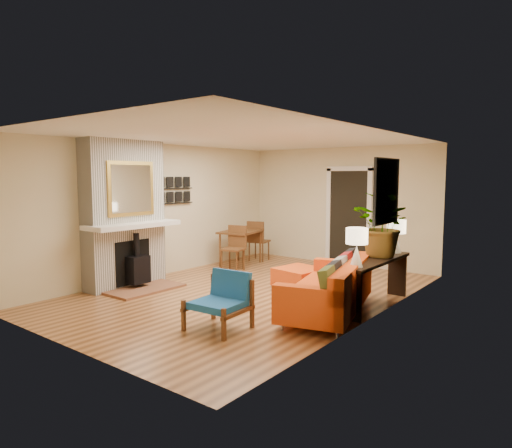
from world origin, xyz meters
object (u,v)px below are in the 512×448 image
at_px(blue_chair, 223,298).
at_px(houseplant, 384,225).
at_px(sofa, 333,289).
at_px(lamp_near, 357,243).
at_px(dining_table, 244,238).
at_px(console_table, 377,269).
at_px(ottoman, 300,277).
at_px(lamp_far, 396,232).

xyz_separation_m(blue_chair, houseplant, (1.20, 2.37, 0.83)).
height_order(sofa, lamp_near, lamp_near).
bearing_deg(dining_table, sofa, -31.48).
bearing_deg(sofa, dining_table, 148.52).
bearing_deg(lamp_near, console_table, 90.00).
xyz_separation_m(ottoman, lamp_near, (1.51, -0.94, 0.85)).
xyz_separation_m(sofa, dining_table, (-3.31, 2.03, 0.24)).
distance_m(ottoman, blue_chair, 2.37).
height_order(lamp_far, houseplant, houseplant).
bearing_deg(ottoman, blue_chair, -82.69).
relative_size(dining_table, houseplant, 1.79).
bearing_deg(ottoman, houseplant, 1.07).
relative_size(ottoman, blue_chair, 1.13).
bearing_deg(ottoman, console_table, -8.77).
height_order(sofa, dining_table, dining_table).
distance_m(console_table, lamp_near, 0.86).
bearing_deg(dining_table, lamp_far, -8.56).
relative_size(blue_chair, houseplant, 0.74).
bearing_deg(lamp_far, lamp_near, -90.00).
relative_size(sofa, blue_chair, 3.11).
height_order(console_table, houseplant, houseplant).
height_order(dining_table, lamp_far, lamp_far).
distance_m(lamp_near, lamp_far, 1.47).
bearing_deg(console_table, lamp_near, -90.00).
distance_m(dining_table, console_table, 3.87).
height_order(lamp_near, houseplant, houseplant).
height_order(sofa, ottoman, sofa).
distance_m(sofa, dining_table, 3.89).
relative_size(ottoman, lamp_far, 1.54).
bearing_deg(blue_chair, console_table, 60.22).
bearing_deg(lamp_near, sofa, -178.27).
relative_size(console_table, lamp_far, 3.43).
relative_size(sofa, console_table, 1.24).
height_order(blue_chair, lamp_far, lamp_far).
xyz_separation_m(console_table, houseplant, (-0.01, 0.26, 0.64)).
distance_m(sofa, console_table, 0.83).
xyz_separation_m(sofa, ottoman, (-1.17, 0.96, -0.16)).
bearing_deg(lamp_far, ottoman, -160.93).
distance_m(dining_table, houseplant, 3.83).
xyz_separation_m(blue_chair, lamp_far, (1.21, 2.86, 0.67)).
height_order(ottoman, houseplant, houseplant).
height_order(ottoman, lamp_near, lamp_near).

